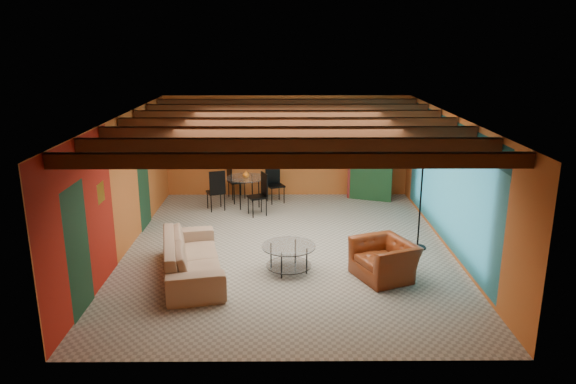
{
  "coord_description": "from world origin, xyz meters",
  "views": [
    {
      "loc": [
        -0.08,
        -10.32,
        4.14
      ],
      "look_at": [
        0.0,
        0.2,
        1.15
      ],
      "focal_mm": 33.81,
      "sensor_mm": 36.0,
      "label": 1
    }
  ],
  "objects_px": {
    "armchair": "(384,260)",
    "floor_lamp": "(421,199)",
    "sofa": "(192,257)",
    "dining_table": "(246,186)",
    "coffee_table": "(289,258)",
    "vase": "(246,163)",
    "potted_plant": "(372,120)",
    "armoire": "(370,164)"
  },
  "relations": [
    {
      "from": "sofa",
      "to": "armchair",
      "type": "distance_m",
      "value": 3.44
    },
    {
      "from": "armchair",
      "to": "vase",
      "type": "xyz_separation_m",
      "value": [
        -2.75,
        4.33,
        0.79
      ]
    },
    {
      "from": "dining_table",
      "to": "armoire",
      "type": "distance_m",
      "value": 3.35
    },
    {
      "from": "sofa",
      "to": "coffee_table",
      "type": "xyz_separation_m",
      "value": [
        1.74,
        0.2,
        -0.11
      ]
    },
    {
      "from": "sofa",
      "to": "dining_table",
      "type": "height_order",
      "value": "dining_table"
    },
    {
      "from": "floor_lamp",
      "to": "vase",
      "type": "relative_size",
      "value": 11.89
    },
    {
      "from": "sofa",
      "to": "vase",
      "type": "height_order",
      "value": "vase"
    },
    {
      "from": "dining_table",
      "to": "potted_plant",
      "type": "bearing_deg",
      "value": 12.88
    },
    {
      "from": "coffee_table",
      "to": "floor_lamp",
      "type": "distance_m",
      "value": 2.98
    },
    {
      "from": "potted_plant",
      "to": "vase",
      "type": "xyz_separation_m",
      "value": [
        -3.24,
        -0.74,
        -0.97
      ]
    },
    {
      "from": "sofa",
      "to": "dining_table",
      "type": "relative_size",
      "value": 1.23
    },
    {
      "from": "sofa",
      "to": "potted_plant",
      "type": "height_order",
      "value": "potted_plant"
    },
    {
      "from": "armchair",
      "to": "armoire",
      "type": "bearing_deg",
      "value": 150.55
    },
    {
      "from": "dining_table",
      "to": "sofa",
      "type": "bearing_deg",
      "value": -99.25
    },
    {
      "from": "floor_lamp",
      "to": "potted_plant",
      "type": "bearing_deg",
      "value": 96.98
    },
    {
      "from": "vase",
      "to": "dining_table",
      "type": "bearing_deg",
      "value": 0.0
    },
    {
      "from": "potted_plant",
      "to": "dining_table",
      "type": "bearing_deg",
      "value": -167.12
    },
    {
      "from": "sofa",
      "to": "coffee_table",
      "type": "relative_size",
      "value": 2.51
    },
    {
      "from": "sofa",
      "to": "vase",
      "type": "bearing_deg",
      "value": -21.47
    },
    {
      "from": "potted_plant",
      "to": "coffee_table",
      "type": "bearing_deg",
      "value": -114.67
    },
    {
      "from": "dining_table",
      "to": "vase",
      "type": "bearing_deg",
      "value": 0.0
    },
    {
      "from": "coffee_table",
      "to": "armoire",
      "type": "height_order",
      "value": "armoire"
    },
    {
      "from": "coffee_table",
      "to": "dining_table",
      "type": "height_order",
      "value": "dining_table"
    },
    {
      "from": "sofa",
      "to": "dining_table",
      "type": "distance_m",
      "value": 4.3
    },
    {
      "from": "sofa",
      "to": "armchair",
      "type": "height_order",
      "value": "sofa"
    },
    {
      "from": "coffee_table",
      "to": "floor_lamp",
      "type": "height_order",
      "value": "floor_lamp"
    },
    {
      "from": "armoire",
      "to": "vase",
      "type": "relative_size",
      "value": 10.58
    },
    {
      "from": "armoire",
      "to": "floor_lamp",
      "type": "relative_size",
      "value": 0.89
    },
    {
      "from": "coffee_table",
      "to": "potted_plant",
      "type": "relative_size",
      "value": 2.1
    },
    {
      "from": "sofa",
      "to": "potted_plant",
      "type": "relative_size",
      "value": 5.27
    },
    {
      "from": "armoire",
      "to": "dining_table",
      "type": "bearing_deg",
      "value": -147.31
    },
    {
      "from": "potted_plant",
      "to": "armchair",
      "type": "bearing_deg",
      "value": -95.57
    },
    {
      "from": "sofa",
      "to": "dining_table",
      "type": "bearing_deg",
      "value": -21.47
    },
    {
      "from": "armchair",
      "to": "floor_lamp",
      "type": "height_order",
      "value": "floor_lamp"
    },
    {
      "from": "dining_table",
      "to": "armoire",
      "type": "xyz_separation_m",
      "value": [
        3.24,
        0.74,
        0.41
      ]
    },
    {
      "from": "armchair",
      "to": "coffee_table",
      "type": "distance_m",
      "value": 1.73
    },
    {
      "from": "dining_table",
      "to": "armoire",
      "type": "relative_size",
      "value": 1.08
    },
    {
      "from": "armoire",
      "to": "floor_lamp",
      "type": "distance_m",
      "value": 3.7
    },
    {
      "from": "potted_plant",
      "to": "sofa",
      "type": "bearing_deg",
      "value": -128.29
    },
    {
      "from": "armchair",
      "to": "dining_table",
      "type": "xyz_separation_m",
      "value": [
        -2.75,
        4.33,
        0.18
      ]
    },
    {
      "from": "dining_table",
      "to": "vase",
      "type": "height_order",
      "value": "vase"
    },
    {
      "from": "armchair",
      "to": "armoire",
      "type": "relative_size",
      "value": 0.56
    }
  ]
}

